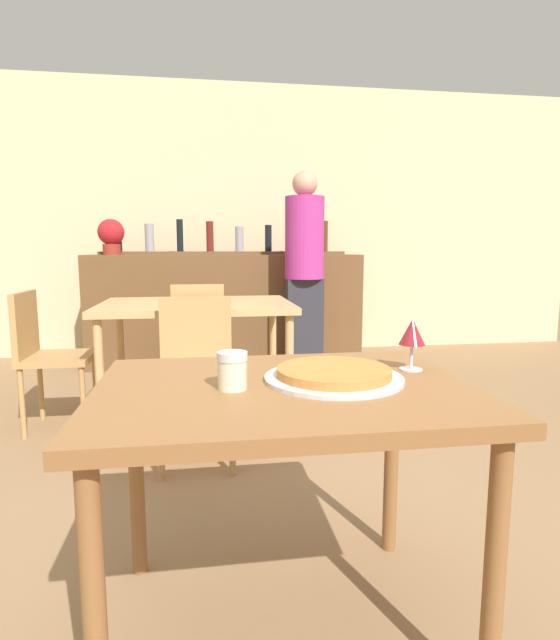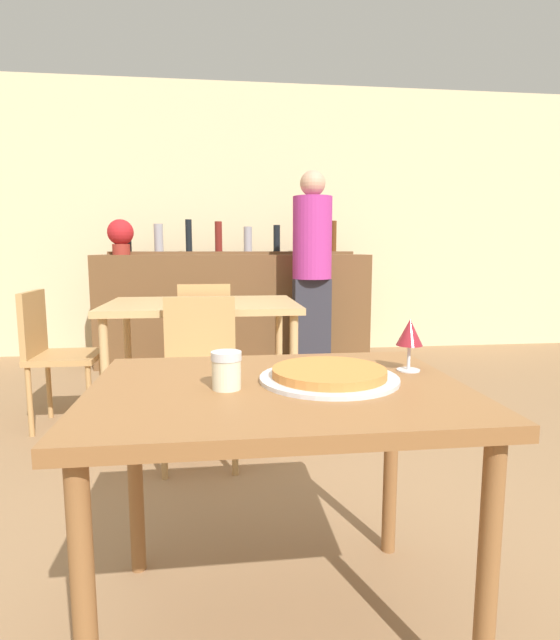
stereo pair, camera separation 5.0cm
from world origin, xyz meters
name	(u,v)px [view 1 (the left image)]	position (x,y,z in m)	size (l,w,h in m)	color
ground_plane	(283,627)	(0.00, 0.00, 0.00)	(16.00, 16.00, 0.00)	#93704C
wall_back	(223,221)	(0.00, 4.08, 1.40)	(8.00, 0.05, 2.80)	beige
dining_table_near	(284,415)	(0.00, 0.00, 0.65)	(1.02, 0.78, 0.74)	brown
dining_table_far	(197,315)	(-0.26, 1.86, 0.69)	(1.19, 0.83, 0.77)	tan
bar_counter	(226,309)	(0.00, 3.58, 0.53)	(2.60, 0.56, 1.05)	brown
bar_back_shelf	(226,247)	(0.01, 3.72, 1.13)	(2.39, 0.24, 0.34)	brown
chair_far_side_front	(196,366)	(-0.26, 1.27, 0.50)	(0.40, 0.40, 0.85)	tan
chair_far_side_back	(198,330)	(-0.26, 2.45, 0.50)	(0.40, 0.40, 0.85)	tan
chair_far_side_left	(45,349)	(-1.18, 1.86, 0.50)	(0.40, 0.40, 0.85)	tan
pizza_tray	(334,375)	(0.15, 0.02, 0.75)	(0.39, 0.39, 0.04)	silver
cheese_shaker	(232,370)	(-0.14, -0.03, 0.79)	(0.08, 0.08, 0.10)	beige
person_standing	(304,265)	(0.66, 3.00, 0.97)	(0.34, 0.34, 1.77)	#2D2D38
wine_glass	(412,333)	(0.41, 0.11, 0.85)	(0.08, 0.08, 0.16)	silver
potted_plant	(111,235)	(-1.05, 3.53, 1.24)	(0.24, 0.24, 0.33)	maroon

